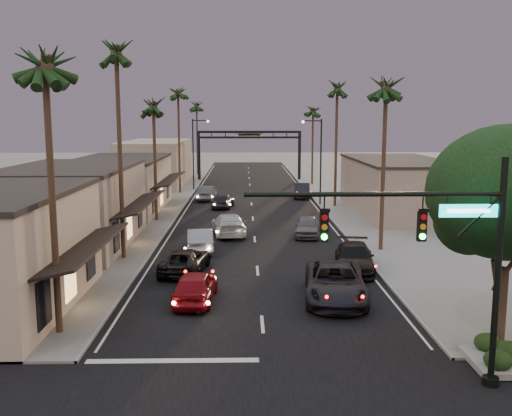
{
  "coord_description": "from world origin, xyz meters",
  "views": [
    {
      "loc": [
        -0.79,
        -14.11,
        9.0
      ],
      "look_at": [
        0.08,
        27.35,
        2.5
      ],
      "focal_mm": 40.0,
      "sensor_mm": 36.0,
      "label": 1
    }
  ],
  "objects_px": {
    "traffic_signal": "(442,240)",
    "palm_la": "(44,56)",
    "palm_lc": "(153,102)",
    "palm_rc": "(313,108)",
    "palm_ra": "(386,81)",
    "curbside_black": "(354,258)",
    "palm_ld": "(178,90)",
    "oncoming_silver": "(200,240)",
    "streetlight_right": "(318,155)",
    "oncoming_pickup": "(185,261)",
    "arch": "(249,143)",
    "oncoming_red": "(195,286)",
    "palm_lb": "(116,46)",
    "streetlight_left": "(195,148)",
    "palm_rb": "(337,84)",
    "palm_far": "(197,103)",
    "curbside_near": "(335,283)",
    "corner_tree": "(510,198)"
  },
  "relations": [
    {
      "from": "palm_ld",
      "to": "palm_rc",
      "type": "xyz_separation_m",
      "value": [
        17.2,
        9.0,
        -1.95
      ]
    },
    {
      "from": "palm_la",
      "to": "curbside_black",
      "type": "relative_size",
      "value": 2.4
    },
    {
      "from": "palm_rc",
      "to": "curbside_black",
      "type": "bearing_deg",
      "value": -93.57
    },
    {
      "from": "palm_lb",
      "to": "palm_far",
      "type": "bearing_deg",
      "value": 89.69
    },
    {
      "from": "oncoming_silver",
      "to": "curbside_black",
      "type": "relative_size",
      "value": 0.88
    },
    {
      "from": "oncoming_red",
      "to": "oncoming_silver",
      "type": "distance_m",
      "value": 11.02
    },
    {
      "from": "arch",
      "to": "streetlight_left",
      "type": "height_order",
      "value": "streetlight_left"
    },
    {
      "from": "palm_lc",
      "to": "oncoming_pickup",
      "type": "height_order",
      "value": "palm_lc"
    },
    {
      "from": "streetlight_left",
      "to": "palm_rb",
      "type": "height_order",
      "value": "palm_rb"
    },
    {
      "from": "streetlight_right",
      "to": "palm_la",
      "type": "bearing_deg",
      "value": -113.32
    },
    {
      "from": "palm_lc",
      "to": "palm_rc",
      "type": "bearing_deg",
      "value": 58.44
    },
    {
      "from": "palm_ld",
      "to": "palm_la",
      "type": "bearing_deg",
      "value": -90.0
    },
    {
      "from": "palm_rc",
      "to": "oncoming_pickup",
      "type": "height_order",
      "value": "palm_rc"
    },
    {
      "from": "streetlight_right",
      "to": "palm_rb",
      "type": "relative_size",
      "value": 0.63
    },
    {
      "from": "arch",
      "to": "palm_la",
      "type": "distance_m",
      "value": 61.88
    },
    {
      "from": "streetlight_left",
      "to": "oncoming_silver",
      "type": "bearing_deg",
      "value": -84.77
    },
    {
      "from": "palm_ld",
      "to": "streetlight_left",
      "type": "bearing_deg",
      "value": 60.75
    },
    {
      "from": "arch",
      "to": "oncoming_silver",
      "type": "xyz_separation_m",
      "value": [
        -3.83,
        -45.79,
        -4.74
      ]
    },
    {
      "from": "arch",
      "to": "palm_lb",
      "type": "bearing_deg",
      "value": -100.16
    },
    {
      "from": "corner_tree",
      "to": "oncoming_silver",
      "type": "height_order",
      "value": "corner_tree"
    },
    {
      "from": "streetlight_right",
      "to": "palm_ra",
      "type": "xyz_separation_m",
      "value": [
        1.68,
        -21.0,
        6.11
      ]
    },
    {
      "from": "oncoming_red",
      "to": "corner_tree",
      "type": "bearing_deg",
      "value": 159.49
    },
    {
      "from": "traffic_signal",
      "to": "palm_la",
      "type": "height_order",
      "value": "palm_la"
    },
    {
      "from": "palm_ld",
      "to": "oncoming_silver",
      "type": "relative_size",
      "value": 2.94
    },
    {
      "from": "palm_lc",
      "to": "palm_ra",
      "type": "bearing_deg",
      "value": -34.9
    },
    {
      "from": "palm_rb",
      "to": "oncoming_silver",
      "type": "xyz_separation_m",
      "value": [
        -12.43,
        -19.79,
        -11.62
      ]
    },
    {
      "from": "palm_lc",
      "to": "curbside_near",
      "type": "distance_m",
      "value": 27.49
    },
    {
      "from": "oncoming_pickup",
      "to": "traffic_signal",
      "type": "bearing_deg",
      "value": 129.96
    },
    {
      "from": "oncoming_red",
      "to": "palm_ra",
      "type": "bearing_deg",
      "value": -133.72
    },
    {
      "from": "palm_far",
      "to": "streetlight_right",
      "type": "bearing_deg",
      "value": -65.24
    },
    {
      "from": "streetlight_right",
      "to": "palm_la",
      "type": "relative_size",
      "value": 0.68
    },
    {
      "from": "palm_lb",
      "to": "oncoming_silver",
      "type": "xyz_separation_m",
      "value": [
        4.77,
        2.21,
        -12.59
      ]
    },
    {
      "from": "corner_tree",
      "to": "palm_ra",
      "type": "relative_size",
      "value": 0.67
    },
    {
      "from": "streetlight_right",
      "to": "palm_lb",
      "type": "bearing_deg",
      "value": -124.01
    },
    {
      "from": "corner_tree",
      "to": "palm_lb",
      "type": "distance_m",
      "value": 24.36
    },
    {
      "from": "streetlight_left",
      "to": "curbside_near",
      "type": "height_order",
      "value": "streetlight_left"
    },
    {
      "from": "palm_ld",
      "to": "palm_lb",
      "type": "bearing_deg",
      "value": -90.0
    },
    {
      "from": "arch",
      "to": "curbside_black",
      "type": "height_order",
      "value": "arch"
    },
    {
      "from": "curbside_black",
      "to": "oncoming_pickup",
      "type": "bearing_deg",
      "value": -170.97
    },
    {
      "from": "streetlight_left",
      "to": "palm_lc",
      "type": "distance_m",
      "value": 22.65
    },
    {
      "from": "palm_la",
      "to": "oncoming_silver",
      "type": "distance_m",
      "value": 19.17
    },
    {
      "from": "arch",
      "to": "oncoming_red",
      "type": "distance_m",
      "value": 57.08
    },
    {
      "from": "streetlight_right",
      "to": "curbside_near",
      "type": "bearing_deg",
      "value": -95.7
    },
    {
      "from": "palm_ra",
      "to": "curbside_black",
      "type": "relative_size",
      "value": 2.4
    },
    {
      "from": "traffic_signal",
      "to": "palm_la",
      "type": "relative_size",
      "value": 0.64
    },
    {
      "from": "traffic_signal",
      "to": "palm_far",
      "type": "height_order",
      "value": "palm_far"
    },
    {
      "from": "streetlight_left",
      "to": "palm_far",
      "type": "height_order",
      "value": "palm_far"
    },
    {
      "from": "streetlight_right",
      "to": "oncoming_silver",
      "type": "distance_m",
      "value": 23.84
    },
    {
      "from": "corner_tree",
      "to": "palm_la",
      "type": "bearing_deg",
      "value": 175.1
    },
    {
      "from": "palm_lc",
      "to": "palm_ld",
      "type": "height_order",
      "value": "palm_ld"
    }
  ]
}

